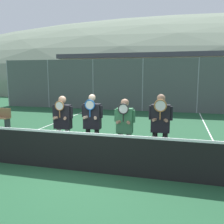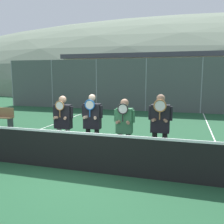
# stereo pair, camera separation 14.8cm
# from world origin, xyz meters

# --- Properties ---
(ground_plane) EXTENTS (120.00, 120.00, 0.00)m
(ground_plane) POSITION_xyz_m (0.00, 0.00, 0.00)
(ground_plane) COLOR #1E4C2D
(hill_distant) EXTENTS (130.54, 72.52, 25.38)m
(hill_distant) POSITION_xyz_m (0.00, 52.01, 0.00)
(hill_distant) COLOR slate
(hill_distant) RESTS_ON ground_plane
(clubhouse_building) EXTENTS (16.32, 5.50, 4.02)m
(clubhouse_building) POSITION_xyz_m (0.25, 16.89, 2.03)
(clubhouse_building) COLOR beige
(clubhouse_building) RESTS_ON ground_plane
(fence_back) EXTENTS (20.10, 0.06, 3.34)m
(fence_back) POSITION_xyz_m (0.00, 10.48, 1.67)
(fence_back) COLOR gray
(fence_back) RESTS_ON ground_plane
(tennis_net) EXTENTS (9.45, 0.09, 1.08)m
(tennis_net) POSITION_xyz_m (0.00, 0.00, 0.50)
(tennis_net) COLOR gray
(tennis_net) RESTS_ON ground_plane
(court_line_left_sideline) EXTENTS (0.05, 16.00, 0.01)m
(court_line_left_sideline) POSITION_xyz_m (-3.51, 3.00, 0.00)
(court_line_left_sideline) COLOR white
(court_line_left_sideline) RESTS_ON ground_plane
(court_line_right_sideline) EXTENTS (0.05, 16.00, 0.01)m
(court_line_right_sideline) POSITION_xyz_m (3.51, 3.00, 0.00)
(court_line_right_sideline) COLOR white
(court_line_right_sideline) RESTS_ON ground_plane
(player_leftmost) EXTENTS (0.61, 0.34, 1.76)m
(player_leftmost) POSITION_xyz_m (-0.83, 0.82, 1.05)
(player_leftmost) COLOR white
(player_leftmost) RESTS_ON ground_plane
(player_center_left) EXTENTS (0.60, 0.34, 1.82)m
(player_center_left) POSITION_xyz_m (0.01, 0.90, 1.06)
(player_center_left) COLOR black
(player_center_left) RESTS_ON ground_plane
(player_center_right) EXTENTS (0.55, 0.34, 1.73)m
(player_center_right) POSITION_xyz_m (0.94, 0.80, 1.02)
(player_center_right) COLOR black
(player_center_right) RESTS_ON ground_plane
(player_rightmost) EXTENTS (0.60, 0.34, 1.86)m
(player_rightmost) POSITION_xyz_m (1.85, 0.88, 1.10)
(player_rightmost) COLOR black
(player_rightmost) RESTS_ON ground_plane
(car_far_left) EXTENTS (4.47, 1.91, 1.80)m
(car_far_left) POSITION_xyz_m (-6.61, 12.57, 0.91)
(car_far_left) COLOR maroon
(car_far_left) RESTS_ON ground_plane
(car_left_of_center) EXTENTS (4.48, 1.98, 1.82)m
(car_left_of_center) POSITION_xyz_m (-1.37, 12.53, 0.93)
(car_left_of_center) COLOR black
(car_left_of_center) RESTS_ON ground_plane
(car_center) EXTENTS (4.26, 1.93, 1.90)m
(car_center) POSITION_xyz_m (3.77, 12.91, 0.96)
(car_center) COLOR slate
(car_center) RESTS_ON ground_plane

